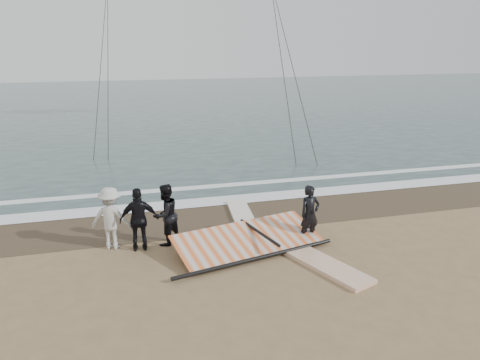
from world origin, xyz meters
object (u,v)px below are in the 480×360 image
Objects in this scene: board_white at (324,264)px; board_cream at (241,213)px; sail_rig at (245,241)px; man_main at (310,214)px.

board_cream is (-1.01, 3.96, -0.00)m from board_white.
board_white is 1.11× the size of board_cream.
sail_rig is at bearing -96.96° from board_cream.
board_cream is at bearing 84.05° from board_white.
board_white is 0.60× the size of sail_rig.
sail_rig is at bearing 114.88° from board_white.
man_main is 0.36× the size of sail_rig.
man_main is at bearing -57.04° from board_cream.
man_main is at bearing -2.47° from sail_rig.
man_main reaches higher than board_white.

